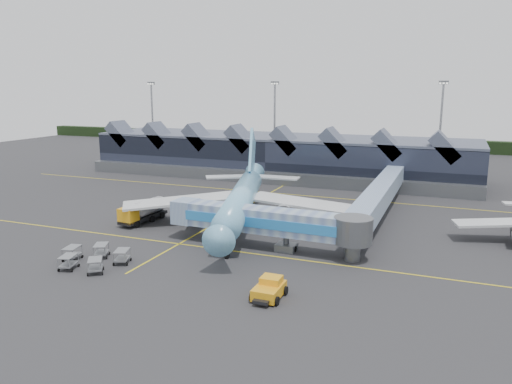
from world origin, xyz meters
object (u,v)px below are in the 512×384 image
at_px(jet_bridge, 277,223).
at_px(pushback_tug, 269,289).
at_px(main_airliner, 242,198).
at_px(fuel_truck, 144,210).

relative_size(jet_bridge, pushback_tug, 5.93).
xyz_separation_m(main_airliner, fuel_truck, (-14.80, -4.74, -2.24)).
distance_m(fuel_truck, pushback_tug, 34.87).
distance_m(main_airliner, pushback_tug, 28.53).
xyz_separation_m(main_airliner, jet_bridge, (9.37, -10.20, -0.45)).
relative_size(fuel_truck, pushback_tug, 2.16).
xyz_separation_m(fuel_truck, pushback_tug, (28.49, -20.08, -0.96)).
bearing_deg(jet_bridge, pushback_tug, -71.70).
relative_size(main_airliner, fuel_truck, 4.24).
height_order(jet_bridge, fuel_truck, jet_bridge).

